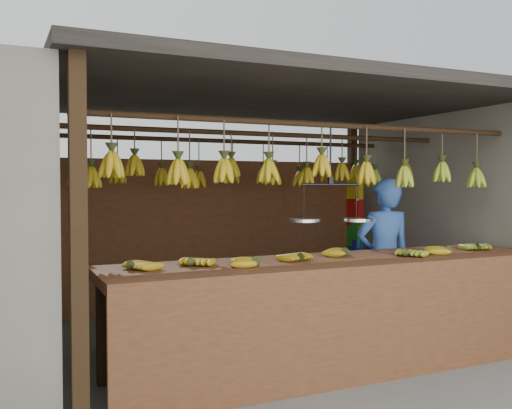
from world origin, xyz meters
name	(u,v)px	position (x,y,z in m)	size (l,w,h in m)	color
ground	(269,336)	(0.00, 0.00, 0.00)	(80.00, 80.00, 0.00)	#5B5B57
stall	(255,140)	(0.00, 0.33, 1.97)	(4.30, 3.30, 2.40)	black
counter	(346,283)	(0.09, -1.24, 0.72)	(3.86, 0.88, 0.96)	brown
hanging_bananas	(270,174)	(0.01, -0.01, 1.61)	(3.57, 2.24, 0.39)	#B28F12
balance_scale	(330,215)	(0.08, -1.00, 1.25)	(0.70, 0.38, 0.80)	black
vendor	(384,260)	(0.94, -0.60, 0.78)	(0.57, 0.37, 1.57)	#3359A5
bag_bundles	(354,221)	(1.94, 1.35, 1.01)	(0.08, 0.26, 1.22)	yellow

